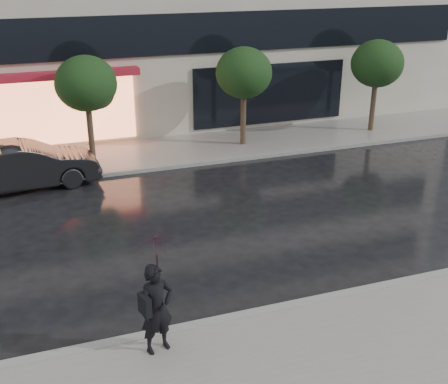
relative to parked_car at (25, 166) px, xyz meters
name	(u,v)px	position (x,y,z in m)	size (l,w,h in m)	color
ground	(276,285)	(5.37, -8.30, -0.78)	(120.00, 120.00, 0.00)	black
sidewalk_near	(349,372)	(5.37, -11.55, -0.72)	(60.00, 4.50, 0.12)	slate
sidewalk_far	(170,151)	(5.37, 1.95, -0.72)	(60.00, 3.50, 0.12)	slate
curb_near	(295,306)	(5.37, -9.30, -0.71)	(60.00, 0.25, 0.14)	gray
curb_far	(181,165)	(5.37, 0.20, -0.71)	(60.00, 0.25, 0.14)	gray
tree_mid_west	(88,85)	(2.43, 1.73, 2.14)	(2.20, 2.20, 3.99)	#33261C
tree_mid_east	(245,74)	(8.43, 1.73, 2.14)	(2.20, 2.20, 3.99)	#33261C
tree_far_east	(378,65)	(14.43, 1.73, 2.14)	(2.20, 2.20, 3.99)	#33261C
parked_car	(25,166)	(0.00, 0.00, 0.00)	(1.65, 4.72, 1.55)	black
pedestrian_with_umbrella	(157,281)	(2.21, -9.80, 0.87)	(1.09, 1.10, 2.47)	black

